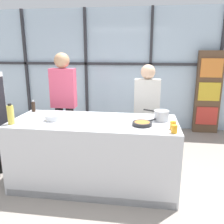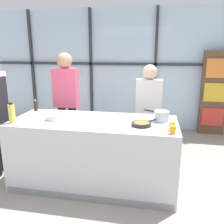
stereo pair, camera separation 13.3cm
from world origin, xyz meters
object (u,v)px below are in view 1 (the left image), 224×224
(spectator_far_left, at_px, (64,98))
(juice_glass_far, at_px, (173,125))
(frying_pan, at_px, (142,123))
(pepper_grinder, at_px, (33,106))
(white_plate, at_px, (65,116))
(mixing_bowl, at_px, (53,117))
(saucepan, at_px, (161,115))
(juice_glass_near, at_px, (174,129))
(spectator_center_left, at_px, (147,108))
(oil_bottle, at_px, (11,115))

(spectator_far_left, distance_m, juice_glass_far, 2.00)
(spectator_far_left, bearing_deg, frying_pan, 145.16)
(frying_pan, xyz_separation_m, pepper_grinder, (-1.66, 0.46, 0.06))
(spectator_far_left, bearing_deg, white_plate, 109.69)
(frying_pan, relative_size, mixing_bowl, 1.75)
(spectator_far_left, bearing_deg, saucepan, 156.47)
(white_plate, relative_size, juice_glass_far, 2.38)
(mixing_bowl, bearing_deg, juice_glass_near, -10.94)
(juice_glass_near, bearing_deg, spectator_center_left, 104.61)
(frying_pan, height_order, white_plate, frying_pan)
(juice_glass_far, bearing_deg, juice_glass_near, -90.00)
(white_plate, distance_m, mixing_bowl, 0.24)
(oil_bottle, bearing_deg, frying_pan, 6.23)
(juice_glass_near, relative_size, juice_glass_far, 1.00)
(juice_glass_near, distance_m, juice_glass_far, 0.14)
(spectator_far_left, height_order, saucepan, spectator_far_left)
(spectator_center_left, bearing_deg, white_plate, 29.47)
(frying_pan, distance_m, mixing_bowl, 1.19)
(juice_glass_near, bearing_deg, oil_bottle, 178.29)
(white_plate, bearing_deg, pepper_grinder, 161.95)
(spectator_far_left, bearing_deg, mixing_bowl, 99.97)
(spectator_far_left, distance_m, pepper_grinder, 0.57)
(saucepan, distance_m, pepper_grinder, 1.92)
(mixing_bowl, bearing_deg, saucepan, 7.38)
(spectator_far_left, bearing_deg, juice_glass_near, 145.39)
(frying_pan, bearing_deg, white_plate, 165.88)
(frying_pan, relative_size, pepper_grinder, 2.07)
(spectator_far_left, bearing_deg, pepper_grinder, 56.43)
(mixing_bowl, xyz_separation_m, juice_glass_far, (1.55, -0.16, 0.01))
(frying_pan, height_order, saucepan, saucepan)
(saucepan, relative_size, pepper_grinder, 1.90)
(pepper_grinder, bearing_deg, spectator_center_left, 15.55)
(saucepan, distance_m, mixing_bowl, 1.45)
(pepper_grinder, bearing_deg, white_plate, -18.05)
(mixing_bowl, height_order, juice_glass_far, juice_glass_far)
(mixing_bowl, bearing_deg, pepper_grinder, 139.68)
(spectator_center_left, relative_size, juice_glass_near, 16.99)
(frying_pan, xyz_separation_m, oil_bottle, (-1.65, -0.18, 0.10))
(spectator_center_left, bearing_deg, oil_bottle, 33.22)
(oil_bottle, xyz_separation_m, juice_glass_near, (2.01, -0.06, -0.08))
(frying_pan, xyz_separation_m, juice_glass_near, (0.36, -0.24, 0.02))
(spectator_center_left, xyz_separation_m, juice_glass_near, (0.31, -1.18, 0.05))
(spectator_far_left, height_order, spectator_center_left, spectator_far_left)
(white_plate, xyz_separation_m, juice_glass_near, (1.47, -0.52, 0.04))
(oil_bottle, bearing_deg, mixing_bowl, 27.48)
(oil_bottle, bearing_deg, white_plate, 40.30)
(spectator_center_left, height_order, oil_bottle, spectator_center_left)
(white_plate, height_order, mixing_bowl, mixing_bowl)
(oil_bottle, bearing_deg, spectator_far_left, 74.64)
(saucepan, xyz_separation_m, juice_glass_near, (0.12, -0.49, -0.02))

